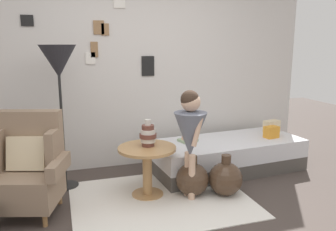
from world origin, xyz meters
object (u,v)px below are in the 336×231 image
at_px(side_table, 147,160).
at_px(demijohn_far, 226,178).
at_px(armchair, 27,168).
at_px(demijohn_near, 192,179).
at_px(book_on_daybed, 188,140).
at_px(daybed, 227,155).
at_px(person_child, 190,130).
at_px(floor_lamp, 58,67).
at_px(vase_striped, 148,135).

xyz_separation_m(side_table, demijohn_far, (0.80, -0.24, -0.21)).
relative_size(armchair, demijohn_near, 2.20).
xyz_separation_m(book_on_daybed, demijohn_far, (0.14, -0.77, -0.23)).
height_order(daybed, demijohn_far, demijohn_far).
bearing_deg(demijohn_far, person_child, 173.49).
xyz_separation_m(armchair, person_child, (1.58, -0.20, 0.30)).
bearing_deg(person_child, floor_lamp, 150.26).
relative_size(side_table, demijohn_far, 1.37).
height_order(daybed, demijohn_near, demijohn_near).
bearing_deg(person_child, vase_striped, 148.78).
relative_size(daybed, demijohn_near, 4.45).
bearing_deg(daybed, floor_lamp, 177.45).
height_order(person_child, demijohn_near, person_child).
bearing_deg(side_table, armchair, 179.77).
xyz_separation_m(daybed, side_table, (-1.16, -0.42, 0.19)).
height_order(daybed, vase_striped, vase_striped).
relative_size(vase_striped, book_on_daybed, 1.31).
distance_m(demijohn_near, demijohn_far, 0.36).
distance_m(vase_striped, demijohn_near, 0.67).
bearing_deg(vase_striped, side_table, -121.79).
distance_m(daybed, demijohn_near, 0.90).
bearing_deg(book_on_daybed, daybed, -11.70).
bearing_deg(side_table, book_on_daybed, 38.45).
bearing_deg(demijohn_far, book_on_daybed, 100.52).
distance_m(side_table, book_on_daybed, 0.84).
xyz_separation_m(demijohn_near, demijohn_far, (0.34, -0.10, 0.00)).
distance_m(vase_striped, book_on_daybed, 0.84).
bearing_deg(person_child, demijohn_near, 47.70).
relative_size(book_on_daybed, demijohn_far, 0.49).
distance_m(daybed, demijohn_far, 0.76).
relative_size(vase_striped, person_child, 0.25).
bearing_deg(book_on_daybed, vase_striped, -142.52).
xyz_separation_m(side_table, book_on_daybed, (0.66, 0.52, 0.02)).
relative_size(side_table, book_on_daybed, 2.79).
relative_size(demijohn_near, demijohn_far, 0.98).
height_order(armchair, daybed, armchair).
distance_m(daybed, book_on_daybed, 0.56).
distance_m(vase_striped, floor_lamp, 1.20).
relative_size(armchair, demijohn_far, 2.17).
bearing_deg(demijohn_near, vase_striped, 158.26).
bearing_deg(floor_lamp, book_on_daybed, 0.61).
xyz_separation_m(vase_striped, demijohn_far, (0.78, -0.28, -0.47)).
bearing_deg(book_on_daybed, person_child, -109.31).
xyz_separation_m(daybed, demijohn_near, (-0.70, -0.56, -0.02)).
xyz_separation_m(armchair, floor_lamp, (0.35, 0.50, 0.92)).
distance_m(person_child, demijohn_far, 0.68).
bearing_deg(side_table, floor_lamp, 148.56).
bearing_deg(demijohn_near, floor_lamp, 153.33).
height_order(armchair, vase_striped, armchair).
bearing_deg(daybed, demijohn_far, -118.65).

